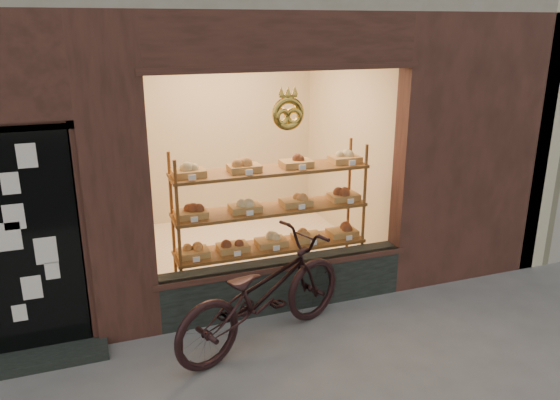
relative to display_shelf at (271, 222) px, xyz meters
name	(u,v)px	position (x,y,z in m)	size (l,w,h in m)	color
display_shelf	(271,222)	(0.00, 0.00, 0.00)	(2.20, 0.45, 1.70)	brown
bicycle	(263,293)	(-0.43, -1.00, -0.33)	(0.70, 2.00, 1.05)	black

